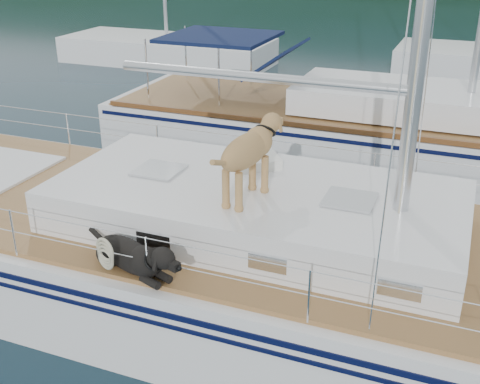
% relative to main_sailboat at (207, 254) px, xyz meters
% --- Properties ---
extents(ground, '(120.00, 120.00, 0.00)m').
position_rel_main_sailboat_xyz_m(ground, '(-0.10, 0.01, -0.68)').
color(ground, black).
rests_on(ground, ground).
extents(main_sailboat, '(12.00, 3.85, 14.01)m').
position_rel_main_sailboat_xyz_m(main_sailboat, '(0.00, 0.00, 0.00)').
color(main_sailboat, white).
rests_on(main_sailboat, ground).
extents(neighbor_sailboat, '(11.00, 3.50, 13.30)m').
position_rel_main_sailboat_xyz_m(neighbor_sailboat, '(0.76, 6.38, -0.05)').
color(neighbor_sailboat, white).
rests_on(neighbor_sailboat, ground).
extents(bg_boat_west, '(8.00, 3.00, 11.65)m').
position_rel_main_sailboat_xyz_m(bg_boat_west, '(-8.10, 14.01, -0.23)').
color(bg_boat_west, white).
rests_on(bg_boat_west, ground).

